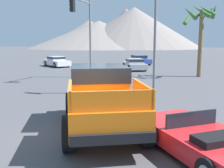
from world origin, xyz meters
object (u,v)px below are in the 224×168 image
at_px(traffic_light_main, 83,24).
at_px(red_convertible_car, 203,140).
at_px(parked_car_silver, 134,64).
at_px(street_lamp_post, 156,1).
at_px(parked_car_blue, 139,60).
at_px(orange_pickup_truck, 100,93).
at_px(parked_car_white, 56,61).
at_px(palm_tree_tall, 200,22).

bearing_deg(traffic_light_main, red_convertible_car, 36.88).
relative_size(parked_car_silver, traffic_light_main, 0.77).
distance_m(traffic_light_main, street_lamp_post, 7.32).
height_order(parked_car_blue, street_lamp_post, street_lamp_post).
distance_m(red_convertible_car, parked_car_silver, 21.02).
relative_size(orange_pickup_truck, parked_car_silver, 1.18).
bearing_deg(orange_pickup_truck, parked_car_silver, 73.62).
xyz_separation_m(red_convertible_car, parked_car_white, (-16.58, 20.54, 0.21)).
relative_size(parked_car_white, traffic_light_main, 0.75).
distance_m(parked_car_white, palm_tree_tall, 17.09).
relative_size(parked_car_blue, street_lamp_post, 0.53).
bearing_deg(parked_car_silver, street_lamp_post, -98.17).
height_order(orange_pickup_truck, parked_car_silver, orange_pickup_truck).
xyz_separation_m(traffic_light_main, palm_tree_tall, (8.28, 4.51, 0.20)).
relative_size(orange_pickup_truck, street_lamp_post, 0.66).
height_order(parked_car_silver, parked_car_blue, parked_car_blue).
height_order(orange_pickup_truck, parked_car_blue, orange_pickup_truck).
xyz_separation_m(parked_car_silver, palm_tree_tall, (6.39, -3.66, 3.81)).
relative_size(red_convertible_car, parked_car_white, 0.94).
distance_m(orange_pickup_truck, traffic_light_main, 12.19).
relative_size(parked_car_silver, street_lamp_post, 0.56).
bearing_deg(palm_tree_tall, traffic_light_main, -151.42).
xyz_separation_m(red_convertible_car, traffic_light_main, (-8.77, 11.69, 3.81)).
bearing_deg(parked_car_silver, traffic_light_main, -130.49).
height_order(parked_car_white, parked_car_blue, parked_car_white).
relative_size(parked_car_white, parked_car_silver, 0.97).
bearing_deg(red_convertible_car, parked_car_white, 88.73).
bearing_deg(parked_car_white, red_convertible_car, 74.01).
xyz_separation_m(parked_car_blue, palm_tree_tall, (7.52, -10.55, 3.79)).
xyz_separation_m(parked_car_blue, traffic_light_main, (-0.76, -15.07, 3.60)).
distance_m(parked_car_blue, traffic_light_main, 15.51).
relative_size(red_convertible_car, palm_tree_tall, 0.73).
relative_size(parked_car_blue, palm_tree_tall, 0.76).
bearing_deg(red_convertible_car, orange_pickup_truck, 118.29).
relative_size(parked_car_white, street_lamp_post, 0.55).
bearing_deg(palm_tree_tall, parked_car_silver, 150.19).
bearing_deg(street_lamp_post, parked_car_blue, 105.79).
xyz_separation_m(parked_car_white, parked_car_blue, (8.57, 6.21, 0.00)).
height_order(parked_car_silver, palm_tree_tall, palm_tree_tall).
distance_m(parked_car_silver, traffic_light_main, 9.14).
distance_m(parked_car_white, parked_car_silver, 9.72).
distance_m(traffic_light_main, palm_tree_tall, 9.43).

